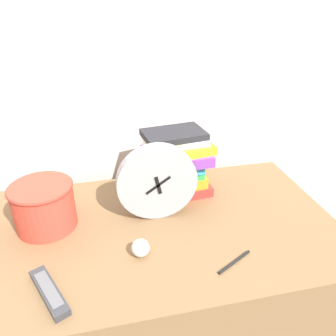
% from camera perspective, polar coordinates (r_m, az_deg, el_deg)
% --- Properties ---
extents(wall_back, '(6.00, 0.04, 2.40)m').
position_cam_1_polar(wall_back, '(1.27, -7.66, 19.60)').
color(wall_back, beige).
rests_on(wall_back, ground_plane).
extents(desk, '(1.27, 0.68, 0.71)m').
position_cam_1_polar(desk, '(1.34, -3.29, -22.18)').
color(desk, brown).
rests_on(desk, ground_plane).
extents(desk_clock, '(0.27, 0.04, 0.27)m').
position_cam_1_polar(desk_clock, '(1.07, -1.91, -2.52)').
color(desk_clock, '#99999E').
rests_on(desk_clock, desk).
extents(book_stack, '(0.26, 0.19, 0.25)m').
position_cam_1_polar(book_stack, '(1.20, 1.59, 0.90)').
color(book_stack, red).
rests_on(book_stack, desk).
extents(basket, '(0.20, 0.20, 0.15)m').
position_cam_1_polar(basket, '(1.12, -20.83, -6.00)').
color(basket, '#C63D2D').
rests_on(basket, desk).
extents(tv_remote, '(0.12, 0.18, 0.02)m').
position_cam_1_polar(tv_remote, '(0.94, -19.99, -19.60)').
color(tv_remote, '#333338').
rests_on(tv_remote, desk).
extents(crumpled_paper_ball, '(0.05, 0.05, 0.05)m').
position_cam_1_polar(crumpled_paper_ball, '(0.98, -4.82, -13.69)').
color(crumpled_paper_ball, white).
rests_on(crumpled_paper_ball, desk).
extents(pen, '(0.12, 0.07, 0.01)m').
position_cam_1_polar(pen, '(0.99, 11.48, -15.73)').
color(pen, black).
rests_on(pen, desk).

